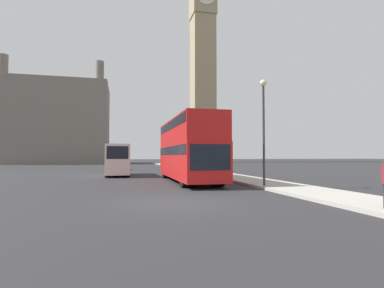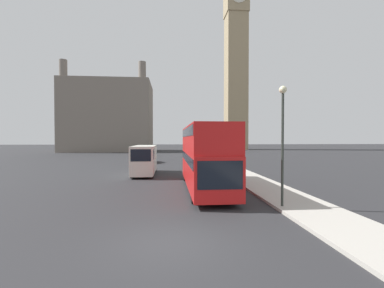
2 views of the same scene
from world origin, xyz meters
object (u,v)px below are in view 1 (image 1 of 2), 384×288
Objects in this scene: white_van at (118,159)px; street_lamp at (264,116)px; parked_sedan at (114,164)px; clock_tower at (203,55)px; red_double_decker_bus at (188,147)px.

white_van is 1.08× the size of street_lamp.
white_van is 12.42m from parked_sedan.
clock_tower reaches higher than white_van.
red_double_decker_bus is at bearing -57.50° from white_van.
parked_sedan is at bearing 108.43° from street_lamp.
white_van is (-4.71, 7.39, -0.88)m from red_double_decker_bus.
clock_tower reaches higher than parked_sedan.
clock_tower is at bearing 77.19° from street_lamp.
parked_sedan is (-0.55, 12.39, -0.80)m from white_van.
clock_tower is 58.64m from parked_sedan.
street_lamp reaches higher than parked_sedan.
white_van is 14.92m from street_lamp.
red_double_decker_bus is 8.81m from white_van.
red_double_decker_bus is at bearing -106.35° from clock_tower.
red_double_decker_bus reaches higher than white_van.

